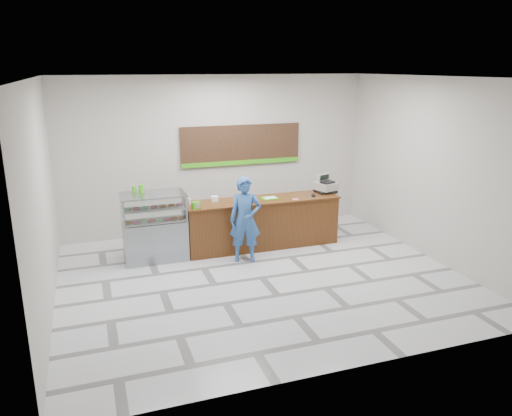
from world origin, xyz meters
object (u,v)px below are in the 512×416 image
object	(u,v)px
cash_register	(325,186)
serving_tray	(269,198)
sales_counter	(262,223)
display_case	(155,226)
customer	(245,220)

from	to	relation	value
cash_register	serving_tray	world-z (taller)	cash_register
cash_register	serving_tray	xyz separation A→B (m)	(-1.34, -0.12, -0.13)
serving_tray	sales_counter	bearing A→B (deg)	175.29
display_case	sales_counter	bearing A→B (deg)	0.01
sales_counter	display_case	size ratio (longest dim) A/B	2.45
display_case	cash_register	xyz separation A→B (m)	(3.72, 0.12, 0.50)
cash_register	customer	world-z (taller)	customer
cash_register	serving_tray	size ratio (longest dim) A/B	1.57
display_case	serving_tray	distance (m)	2.40
sales_counter	customer	world-z (taller)	customer
display_case	customer	bearing A→B (deg)	-21.24
serving_tray	customer	bearing A→B (deg)	-140.58
sales_counter	customer	xyz separation A→B (m)	(-0.57, -0.64, 0.32)
cash_register	serving_tray	distance (m)	1.35
serving_tray	customer	distance (m)	0.99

